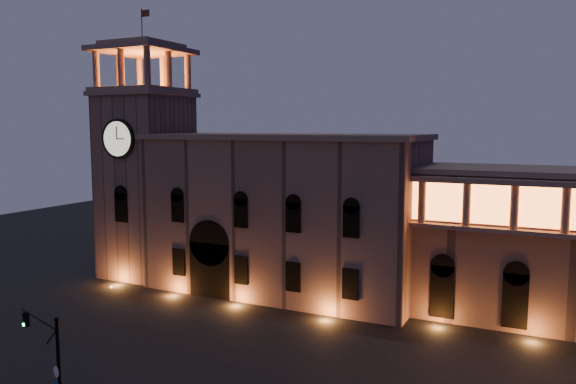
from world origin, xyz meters
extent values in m
plane|color=black|center=(0.00, 0.00, 0.00)|extent=(160.00, 160.00, 0.00)
cube|color=#78584E|center=(-2.00, 22.00, 8.50)|extent=(30.00, 12.00, 17.00)
cube|color=#866B5C|center=(-2.00, 22.00, 17.30)|extent=(30.80, 12.80, 0.60)
cube|color=black|center=(-8.00, 16.60, 3.00)|extent=(5.00, 1.40, 6.00)
cylinder|color=black|center=(-8.00, 16.60, 6.00)|extent=(5.00, 1.40, 5.00)
cube|color=orange|center=(-8.00, 16.40, 2.80)|extent=(4.20, 0.20, 5.00)
cube|color=#78584E|center=(-20.50, 21.00, 11.00)|extent=(9.00, 9.00, 22.00)
cube|color=#866B5C|center=(-20.50, 21.00, 22.25)|extent=(9.80, 9.80, 0.50)
cylinder|color=black|center=(-20.50, 16.32, 17.00)|extent=(4.60, 0.35, 4.60)
cylinder|color=beige|center=(-20.50, 16.18, 17.00)|extent=(4.00, 0.12, 4.00)
cube|color=#866B5C|center=(-20.50, 21.00, 22.75)|extent=(9.40, 9.40, 0.50)
cube|color=orange|center=(-20.50, 21.00, 23.05)|extent=(6.80, 6.80, 0.15)
cylinder|color=#866B5C|center=(-24.30, 17.20, 25.10)|extent=(0.76, 0.76, 4.20)
cylinder|color=#866B5C|center=(-20.50, 17.20, 25.10)|extent=(0.76, 0.76, 4.20)
cylinder|color=#866B5C|center=(-16.70, 17.20, 25.10)|extent=(0.76, 0.76, 4.20)
cylinder|color=#866B5C|center=(-24.30, 24.80, 25.10)|extent=(0.76, 0.76, 4.20)
cylinder|color=#866B5C|center=(-20.50, 24.80, 25.10)|extent=(0.76, 0.76, 4.20)
cylinder|color=#866B5C|center=(-16.70, 24.80, 25.10)|extent=(0.76, 0.76, 4.20)
cylinder|color=#866B5C|center=(-24.30, 21.00, 25.10)|extent=(0.76, 0.76, 4.20)
cylinder|color=#866B5C|center=(-16.70, 21.00, 25.10)|extent=(0.76, 0.76, 4.20)
cube|color=#866B5C|center=(-20.50, 21.00, 27.50)|extent=(9.80, 9.80, 0.60)
cube|color=#866B5C|center=(-20.50, 21.00, 28.10)|extent=(7.50, 7.50, 0.60)
cylinder|color=black|center=(-20.50, 21.00, 30.40)|extent=(0.10, 0.10, 4.00)
plane|color=#582219|center=(-19.90, 21.00, 31.80)|extent=(1.20, 0.00, 1.20)
cylinder|color=#866B5C|center=(14.00, 18.50, 11.50)|extent=(0.70, 0.70, 4.00)
cylinder|color=#866B5C|center=(18.00, 18.50, 11.50)|extent=(0.70, 0.70, 4.00)
cylinder|color=#866B5C|center=(22.00, 18.50, 11.50)|extent=(0.70, 0.70, 4.00)
cylinder|color=#866B5C|center=(26.00, 18.50, 11.50)|extent=(0.70, 0.70, 4.00)
cylinder|color=black|center=(0.18, -11.50, 3.72)|extent=(0.21, 0.21, 7.44)
sphere|color=black|center=(0.18, -11.50, 7.55)|extent=(0.30, 0.30, 0.30)
cylinder|color=black|center=(-2.34, -10.64, 6.91)|extent=(5.07, 1.85, 0.13)
cube|color=black|center=(-4.25, -9.98, 6.38)|extent=(0.40, 0.39, 0.90)
cylinder|color=#0CE53F|center=(-4.30, -10.14, 6.08)|extent=(0.21, 0.14, 0.19)
cylinder|color=silver|center=(0.08, -11.62, 4.46)|extent=(0.62, 0.25, 0.64)
camera|label=1|loc=(25.35, -33.35, 18.36)|focal=35.00mm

